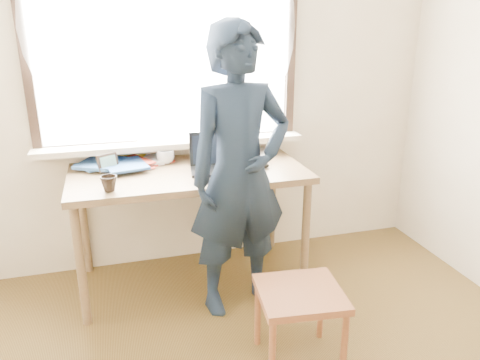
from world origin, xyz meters
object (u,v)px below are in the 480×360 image
object	(u,v)px
mug_white	(166,157)
person	(240,174)
work_chair	(300,302)
desk	(189,182)
laptop	(216,161)
mug_dark	(109,184)

from	to	relation	value
mug_white	person	distance (m)	0.66
work_chair	mug_white	bearing A→B (deg)	113.79
desk	work_chair	xyz separation A→B (m)	(0.39, -0.98, -0.36)
laptop	person	world-z (taller)	person
mug_white	person	size ratio (longest dim) A/B	0.07
mug_dark	person	xyz separation A→B (m)	(0.75, -0.10, 0.02)
mug_white	work_chair	size ratio (longest dim) A/B	0.26
work_chair	person	xyz separation A→B (m)	(-0.15, 0.62, 0.51)
laptop	person	bearing A→B (deg)	-78.36
desk	mug_dark	distance (m)	0.58
mug_white	work_chair	xyz separation A→B (m)	(0.52, -1.17, -0.50)
desk	person	xyz separation A→B (m)	(0.25, -0.36, 0.15)
desk	mug_dark	xyz separation A→B (m)	(-0.51, -0.26, 0.13)
mug_white	work_chair	bearing A→B (deg)	-66.21
desk	mug_white	world-z (taller)	mug_white
desk	laptop	bearing A→B (deg)	-10.02
desk	mug_dark	bearing A→B (deg)	-152.56
mug_white	mug_dark	bearing A→B (deg)	-130.27
laptop	mug_dark	xyz separation A→B (m)	(-0.68, -0.23, -0.01)
desk	work_chair	bearing A→B (deg)	-68.21
laptop	work_chair	distance (m)	1.10
desk	person	size ratio (longest dim) A/B	0.86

